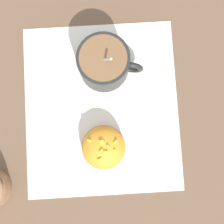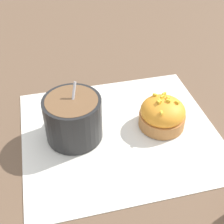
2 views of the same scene
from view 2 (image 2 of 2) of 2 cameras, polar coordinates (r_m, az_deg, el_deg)
The scene contains 4 objects.
ground_plane at distance 0.51m, azimuth 1.39°, elevation -3.82°, with size 3.00×3.00×0.00m, color brown.
paper_napkin at distance 0.51m, azimuth 1.40°, elevation -3.70°, with size 0.35×0.31×0.00m.
coffee_cup at distance 0.48m, azimuth -7.11°, elevation -1.00°, with size 0.09×0.12×0.10m.
frosted_pastry at distance 0.52m, azimuth 9.20°, elevation -0.37°, with size 0.08×0.08×0.05m.
Camera 2 is at (-0.05, -0.37, 0.36)m, focal length 50.00 mm.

